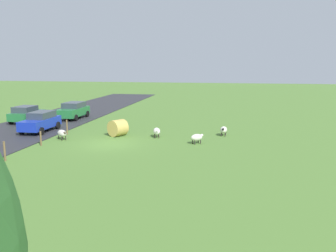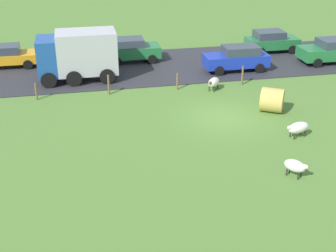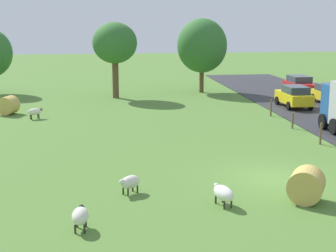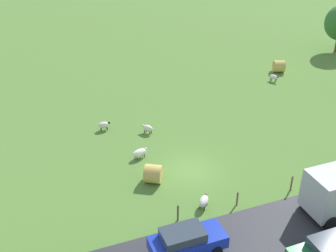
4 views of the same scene
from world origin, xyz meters
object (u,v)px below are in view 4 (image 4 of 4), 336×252
(sheep_0, at_px, (204,201))
(sheep_1, at_px, (140,152))
(sheep_4, at_px, (274,77))
(hay_bale_0, at_px, (153,174))
(sheep_2, at_px, (148,128))
(car_3, at_px, (187,241))
(hay_bale_1, at_px, (279,66))
(sheep_3, at_px, (104,125))

(sheep_0, xyz_separation_m, sheep_1, (-6.98, -2.15, -0.01))
(sheep_4, distance_m, hay_bale_0, 21.71)
(sheep_2, distance_m, hay_bale_0, 6.82)
(car_3, bearing_deg, hay_bale_1, 136.19)
(sheep_2, bearing_deg, sheep_3, -118.75)
(car_3, bearing_deg, sheep_2, 170.73)
(sheep_1, distance_m, sheep_3, 5.43)
(sheep_3, bearing_deg, sheep_2, 61.25)
(hay_bale_0, bearing_deg, sheep_1, 179.82)
(hay_bale_1, relative_size, car_3, 0.31)
(sheep_1, distance_m, car_3, 10.22)
(hay_bale_1, bearing_deg, sheep_2, -67.04)
(sheep_0, distance_m, sheep_2, 10.36)
(sheep_2, relative_size, car_3, 0.24)
(sheep_1, height_order, hay_bale_0, hay_bale_0)
(sheep_2, bearing_deg, sheep_0, 2.11)
(car_3, bearing_deg, hay_bale_0, 176.47)
(car_3, bearing_deg, sheep_1, 177.52)
(sheep_1, bearing_deg, sheep_3, -163.25)
(sheep_0, xyz_separation_m, sheep_4, (-15.95, 15.81, 0.01))
(hay_bale_1, bearing_deg, sheep_3, -74.73)
(sheep_4, bearing_deg, sheep_0, -44.73)
(sheep_1, relative_size, sheep_4, 1.22)
(sheep_0, height_order, sheep_3, sheep_0)
(sheep_0, bearing_deg, hay_bale_0, -150.16)
(hay_bale_1, xyz_separation_m, car_3, (21.28, -20.42, 0.26))
(sheep_3, bearing_deg, sheep_1, 16.75)
(sheep_3, height_order, hay_bale_0, hay_bale_0)
(sheep_3, bearing_deg, car_3, 4.17)
(sheep_1, height_order, hay_bale_1, hay_bale_1)
(hay_bale_1, distance_m, car_3, 29.49)
(sheep_0, distance_m, hay_bale_1, 25.37)
(sheep_1, xyz_separation_m, sheep_2, (-3.37, 1.77, -0.00))
(sheep_0, relative_size, hay_bale_0, 0.91)
(sheep_0, bearing_deg, sheep_1, -162.85)
(sheep_1, bearing_deg, sheep_4, 116.55)
(sheep_1, height_order, car_3, car_3)
(sheep_0, distance_m, hay_bale_0, 4.35)
(sheep_0, relative_size, sheep_2, 1.15)
(sheep_0, distance_m, car_3, 4.16)
(hay_bale_0, xyz_separation_m, car_3, (6.99, -0.43, 0.26))
(hay_bale_0, distance_m, car_3, 7.01)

